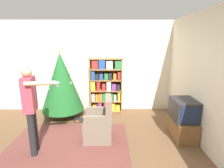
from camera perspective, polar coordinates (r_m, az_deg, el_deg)
The scene contains 12 objects.
ground_plane at distance 3.68m, azimuth -8.68°, elevation -19.50°, with size 14.00×14.00×0.00m, color brown.
wall_back at distance 5.17m, azimuth -6.02°, elevation 5.62°, with size 8.00×0.10×2.60m.
wall_right at distance 3.62m, azimuth 29.36°, elevation 0.62°, with size 0.10×8.00×2.60m.
area_rug at distance 3.79m, azimuth -13.94°, elevation -18.69°, with size 2.37×1.81×0.01m.
bookshelf at distance 5.01m, azimuth -2.04°, elevation -0.44°, with size 0.92×0.31×1.57m.
tv_stand at distance 4.12m, azimuth 21.88°, elevation -13.26°, with size 0.41×0.74×0.42m.
television at distance 3.95m, azimuth 22.44°, elevation -7.70°, with size 0.47×0.61×0.43m.
game_remote at distance 3.79m, azimuth 21.68°, elevation -11.85°, with size 0.04×0.12×0.02m.
christmas_tree at distance 4.78m, azimuth -16.14°, elevation 0.64°, with size 1.12×1.12×1.82m.
armchair at distance 3.74m, azimuth -4.07°, elevation -13.12°, with size 0.58×0.57×0.92m.
standing_person at distance 3.37m, azimuth -25.02°, elevation -5.81°, with size 0.68×0.46×1.61m.
book_pile_near_tree at distance 4.67m, azimuth -10.77°, elevation -11.55°, with size 0.22×0.17×0.09m.
Camera 1 is at (0.50, -3.06, 1.99)m, focal length 28.00 mm.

